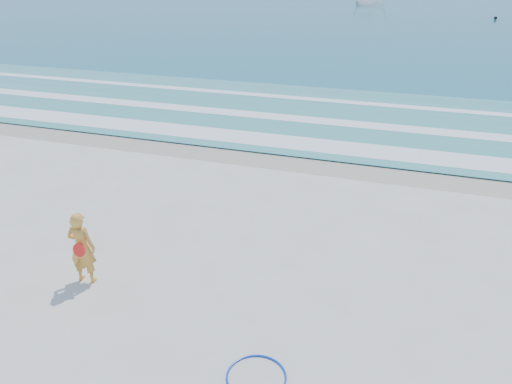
% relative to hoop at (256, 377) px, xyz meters
% --- Properties ---
extents(ground, '(400.00, 400.00, 0.00)m').
position_rel_hoop_xyz_m(ground, '(-1.90, 0.40, -0.02)').
color(ground, silver).
rests_on(ground, ground).
extents(wet_sand, '(400.00, 2.40, 0.00)m').
position_rel_hoop_xyz_m(wet_sand, '(-1.90, 9.40, -0.01)').
color(wet_sand, '#B2A893').
rests_on(wet_sand, ground).
extents(shallow, '(400.00, 10.00, 0.01)m').
position_rel_hoop_xyz_m(shallow, '(-1.90, 14.40, 0.03)').
color(shallow, '#59B7AD').
rests_on(shallow, ocean).
extents(foam_near, '(400.00, 1.40, 0.01)m').
position_rel_hoop_xyz_m(foam_near, '(-1.90, 10.70, 0.04)').
color(foam_near, white).
rests_on(foam_near, shallow).
extents(foam_mid, '(400.00, 0.90, 0.01)m').
position_rel_hoop_xyz_m(foam_mid, '(-1.90, 13.60, 0.04)').
color(foam_mid, white).
rests_on(foam_mid, shallow).
extents(foam_far, '(400.00, 0.60, 0.01)m').
position_rel_hoop_xyz_m(foam_far, '(-1.90, 16.90, 0.04)').
color(foam_far, white).
rests_on(foam_far, shallow).
extents(hoop, '(1.03, 1.03, 0.03)m').
position_rel_hoop_xyz_m(hoop, '(0.00, 0.00, 0.00)').
color(hoop, '#0A3DC4').
rests_on(hoop, ground).
extents(buoy, '(0.35, 0.35, 0.35)m').
position_rel_hoop_xyz_m(buoy, '(8.50, 58.11, 0.20)').
color(buoy, black).
rests_on(buoy, ocean).
extents(woman, '(0.59, 0.43, 1.51)m').
position_rel_hoop_xyz_m(woman, '(-4.04, 1.37, 0.74)').
color(woman, gold).
rests_on(woman, ground).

